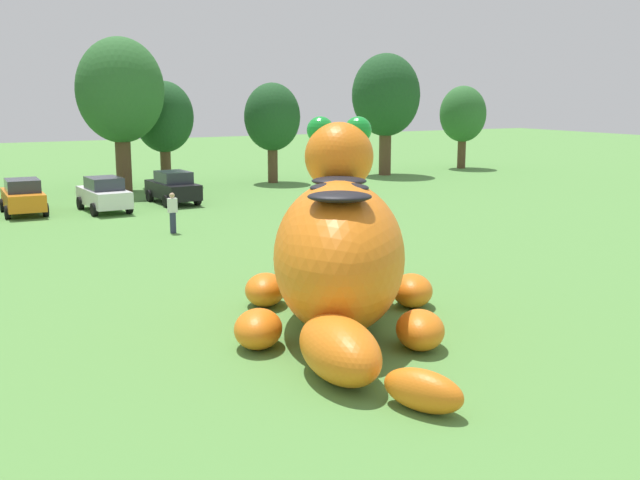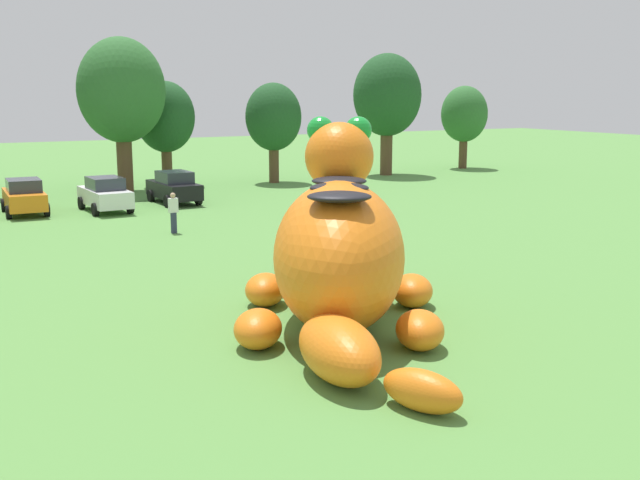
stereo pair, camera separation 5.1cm
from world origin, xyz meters
TOP-DOWN VIEW (x-y plane):
  - ground_plane at (0.00, 0.00)m, footprint 160.00×160.00m
  - giant_inflatable_creature at (-0.30, -0.08)m, footprint 6.92×10.13m
  - car_orange at (-4.76, 22.90)m, footprint 2.04×4.15m
  - car_white at (-1.12, 21.88)m, footprint 2.10×4.18m
  - car_black at (2.77, 22.99)m, footprint 2.11×4.19m
  - tree_centre at (1.71, 28.96)m, footprint 5.06×5.06m
  - tree_centre_right at (4.82, 30.76)m, footprint 3.68×3.68m
  - tree_mid_right at (11.49, 29.14)m, footprint 3.63×3.63m
  - tree_right at (20.53, 29.62)m, footprint 4.79×4.79m
  - tree_far_right at (28.45, 30.88)m, footprint 3.56×3.56m
  - spectator_near_inflatable at (0.02, 14.50)m, footprint 0.38×0.26m
  - spectator_mid_field at (8.42, 15.20)m, footprint 0.38×0.26m

SIDE VIEW (x-z plane):
  - ground_plane at x=0.00m, z-range 0.00..0.00m
  - spectator_near_inflatable at x=0.02m, z-range 0.00..1.71m
  - spectator_mid_field at x=8.42m, z-range 0.00..1.71m
  - car_orange at x=-4.76m, z-range 0.00..1.72m
  - car_white at x=-1.12m, z-range 0.00..1.72m
  - car_black at x=2.77m, z-range 0.00..1.72m
  - giant_inflatable_creature at x=-0.30m, z-range -0.69..4.47m
  - tree_far_right at x=28.45m, z-range 0.97..7.28m
  - tree_mid_right at x=11.49m, z-range 0.99..7.43m
  - tree_centre_right at x=4.82m, z-range 1.01..7.53m
  - tree_right at x=20.53m, z-range 1.31..9.82m
  - tree_centre at x=1.71m, z-range 1.38..10.36m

